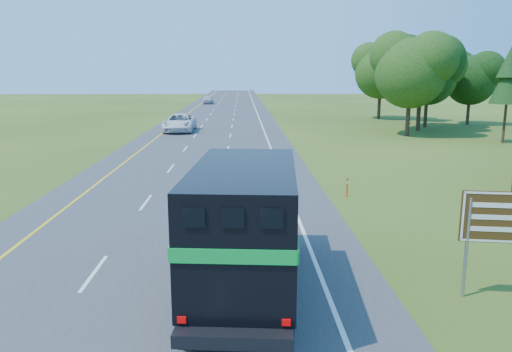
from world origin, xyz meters
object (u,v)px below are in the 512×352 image
object	(u,v)px
white_suv	(180,123)
exit_sign	(500,222)
far_car	(208,100)
horse_truck	(246,223)

from	to	relation	value
white_suv	exit_sign	distance (m)	44.23
far_car	white_suv	bearing A→B (deg)	-90.30
horse_truck	exit_sign	bearing A→B (deg)	-0.83
white_suv	exit_sign	size ratio (longest dim) A/B	1.96
horse_truck	exit_sign	distance (m)	7.18
white_suv	exit_sign	bearing A→B (deg)	-71.39
white_suv	exit_sign	xyz separation A→B (m)	(14.08, -41.91, 1.30)
horse_truck	far_car	distance (m)	91.27
horse_truck	far_car	world-z (taller)	horse_truck
far_car	exit_sign	distance (m)	92.76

